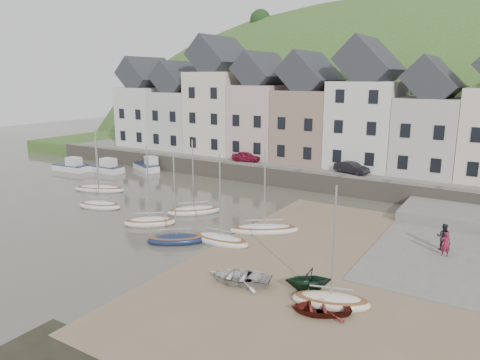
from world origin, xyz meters
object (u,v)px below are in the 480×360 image
Objects in this scene: rowboat_white at (240,277)px; person_dark at (443,237)px; car_right at (352,168)px; car_left at (246,156)px; sailboat_0 at (99,189)px; person_red at (446,244)px; rowboat_red at (320,308)px; rowboat_green at (308,279)px.

rowboat_white is 13.84m from person_dark.
car_right reaches higher than rowboat_white.
person_dark is at bearing -129.89° from car_left.
sailboat_0 reaches higher than person_red.
rowboat_white is 5.01m from rowboat_red.
rowboat_red is at bearing -149.31° from car_right.
person_red is at bearing 122.04° from rowboat_white.
person_dark is 0.54× the size of car_left.
person_dark is at bearing 133.80° from rowboat_red.
car_right reaches higher than rowboat_green.
sailboat_0 reaches higher than car_right.
rowboat_red is at bearing 73.36° from person_dark.
sailboat_0 is 1.84× the size of rowboat_white.
person_dark is at bearing -89.38° from person_red.
car_right is at bearing 34.14° from sailboat_0.
sailboat_0 is at bearing 138.97° from car_left.
car_left is at bearing 58.99° from sailboat_0.
rowboat_white is 1.96× the size of person_dark.
car_left is 0.92× the size of car_right.
rowboat_green is 28.65m from car_left.
car_right is (-5.28, 22.66, 1.49)m from rowboat_green.
rowboat_green is at bearing -170.83° from rowboat_red.
rowboat_red is 12.13m from person_dark.
car_left is 12.19m from car_right.
sailboat_0 is 16.39m from car_left.
sailboat_0 is 24.93m from car_right.
rowboat_white is 13.22m from person_red.
rowboat_white is 27.61m from car_left.
rowboat_green is 23.31m from car_right.
rowboat_green is (3.53, 1.11, 0.28)m from rowboat_white.
person_dark is 0.50× the size of car_right.
person_dark is at bearing 125.87° from rowboat_white.
rowboat_white is at bearing -127.03° from rowboat_red.
person_red is at bearing -131.54° from car_left.
person_red is (8.91, 9.75, 0.49)m from rowboat_white.
sailboat_0 is at bearing 139.52° from car_right.
car_right reaches higher than car_left.
rowboat_red is 25.47m from car_right.
person_dark is (-0.29, 1.06, 0.09)m from person_red.
person_red is at bearing 130.77° from rowboat_red.
rowboat_white is at bearing -23.73° from sailboat_0.
rowboat_white is 3.71m from rowboat_green.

